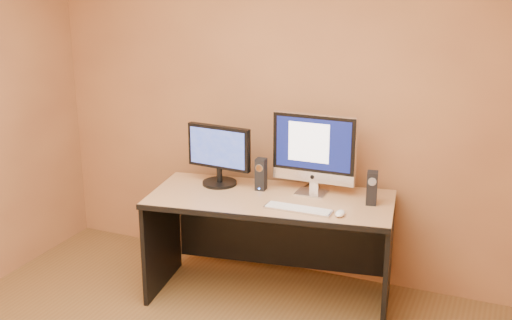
{
  "coord_description": "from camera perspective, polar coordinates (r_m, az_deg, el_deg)",
  "views": [
    {
      "loc": [
        1.58,
        -2.46,
        2.35
      ],
      "look_at": [
        -0.02,
        1.35,
        1.08
      ],
      "focal_mm": 45.0,
      "sensor_mm": 36.0,
      "label": 1
    }
  ],
  "objects": [
    {
      "name": "keyboard",
      "position": [
        4.26,
        3.78,
        -4.36
      ],
      "size": [
        0.46,
        0.12,
        0.02
      ],
      "primitive_type": "cube",
      "rotation": [
        0.0,
        0.0,
        0.0
      ],
      "color": "silver",
      "rests_on": "desk"
    },
    {
      "name": "speaker_left",
      "position": [
        4.6,
        0.45,
        -1.27
      ],
      "size": [
        0.08,
        0.08,
        0.23
      ],
      "primitive_type": null,
      "rotation": [
        0.0,
        0.0,
        0.06
      ],
      "color": "black",
      "rests_on": "desk"
    },
    {
      "name": "walls",
      "position": [
        3.11,
        -9.34,
        -2.88
      ],
      "size": [
        4.0,
        4.0,
        2.6
      ],
      "primitive_type": null,
      "color": "#A87144",
      "rests_on": "ground"
    },
    {
      "name": "speaker_right",
      "position": [
        4.39,
        10.27,
        -2.46
      ],
      "size": [
        0.09,
        0.09,
        0.23
      ],
      "primitive_type": null,
      "rotation": [
        0.0,
        0.0,
        0.2
      ],
      "color": "black",
      "rests_on": "desk"
    },
    {
      "name": "second_monitor",
      "position": [
        4.69,
        -3.3,
        0.41
      ],
      "size": [
        0.53,
        0.3,
        0.45
      ],
      "primitive_type": null,
      "rotation": [
        0.0,
        0.0,
        -0.08
      ],
      "color": "black",
      "rests_on": "desk"
    },
    {
      "name": "mouse",
      "position": [
        4.19,
        7.48,
        -4.71
      ],
      "size": [
        0.06,
        0.11,
        0.04
      ],
      "primitive_type": "ellipsoid",
      "rotation": [
        0.0,
        0.0,
        0.02
      ],
      "color": "white",
      "rests_on": "desk"
    },
    {
      "name": "cable_b",
      "position": [
        4.73,
        4.55,
        -2.25
      ],
      "size": [
        0.04,
        0.19,
        0.01
      ],
      "primitive_type": "cylinder",
      "rotation": [
        1.57,
        0.0,
        -0.17
      ],
      "color": "black",
      "rests_on": "desk"
    },
    {
      "name": "imac",
      "position": [
        4.49,
        5.05,
        0.54
      ],
      "size": [
        0.6,
        0.22,
        0.58
      ],
      "primitive_type": null,
      "rotation": [
        0.0,
        0.0,
        0.0
      ],
      "color": "silver",
      "rests_on": "desk"
    },
    {
      "name": "desk",
      "position": [
        4.64,
        1.26,
        -7.88
      ],
      "size": [
        1.79,
        0.98,
        0.78
      ],
      "primitive_type": null,
      "rotation": [
        0.0,
        0.0,
        0.15
      ],
      "color": "#AB8355",
      "rests_on": "ground"
    },
    {
      "name": "cable_a",
      "position": [
        4.66,
        5.64,
        -2.57
      ],
      "size": [
        0.09,
        0.22,
        0.01
      ],
      "primitive_type": "cylinder",
      "rotation": [
        1.57,
        0.0,
        0.35
      ],
      "color": "black",
      "rests_on": "desk"
    }
  ]
}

